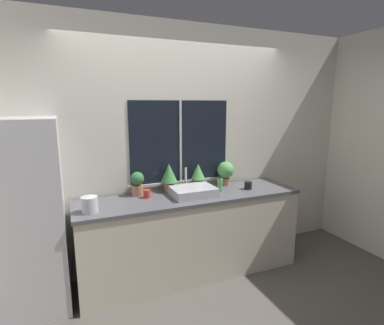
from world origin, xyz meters
name	(u,v)px	position (x,y,z in m)	size (l,w,h in m)	color
ground_plane	(203,287)	(0.00, 0.00, 0.00)	(14.00, 14.00, 0.00)	#4C4742
wall_back	(179,148)	(0.00, 0.65, 1.35)	(8.00, 0.09, 2.70)	beige
wall_right	(288,133)	(2.28, 1.50, 1.35)	(0.06, 7.00, 2.70)	beige
counter	(192,235)	(0.00, 0.29, 0.45)	(2.38, 0.60, 0.90)	beige
refrigerator	(17,219)	(-1.62, 0.34, 0.87)	(0.76, 0.64, 1.73)	#B7B7BC
sink	(193,191)	(0.01, 0.27, 0.94)	(0.45, 0.40, 0.26)	#ADADB2
potted_plant_far_left	(137,183)	(-0.52, 0.51, 1.03)	(0.14, 0.14, 0.25)	#9E6B4C
potted_plant_center_left	(169,175)	(-0.17, 0.51, 1.08)	(0.18, 0.18, 0.31)	#9E6B4C
potted_plant_center_right	(198,175)	(0.17, 0.51, 1.05)	(0.16, 0.16, 0.28)	#9E6B4C
potted_plant_far_right	(226,171)	(0.53, 0.51, 1.06)	(0.20, 0.20, 0.28)	#9E6B4C
soap_bottle	(220,185)	(0.34, 0.30, 0.97)	(0.06, 0.06, 0.18)	#519E5B
mug_red	(147,194)	(-0.46, 0.39, 0.94)	(0.07, 0.07, 0.08)	#B72D28
mug_black	(248,185)	(0.67, 0.25, 0.94)	(0.08, 0.08, 0.09)	black
kettle	(90,204)	(-1.03, 0.17, 0.98)	(0.14, 0.14, 0.16)	#B2B2B7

